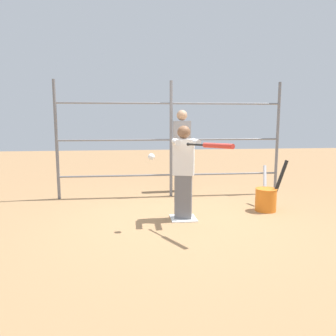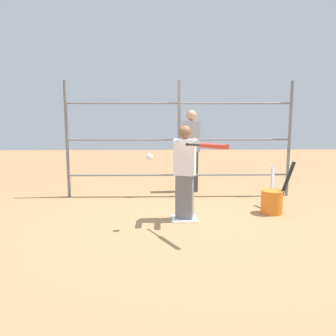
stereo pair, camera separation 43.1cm
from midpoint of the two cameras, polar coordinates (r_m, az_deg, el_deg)
ground_plane at (r=5.27m, az=0.30°, el=-8.89°), size 24.00×24.00×0.00m
home_plate at (r=5.27m, az=0.30°, el=-8.78°), size 0.40×0.40×0.02m
fence_backstop at (r=6.63m, az=-1.32°, el=4.95°), size 4.56×0.06×2.33m
batter at (r=5.07m, az=0.32°, el=-0.29°), size 0.37×0.57×1.48m
baseball_bat_swinging at (r=4.23m, az=5.14°, el=3.91°), size 0.47×0.80×0.08m
softball_in_flight at (r=4.56m, az=-5.63°, el=1.92°), size 0.10×0.10×0.10m
bat_bucket at (r=5.87m, az=14.77°, el=-5.10°), size 0.55×0.76×0.89m
bystander_behind_fence at (r=7.12m, az=0.68°, el=3.24°), size 0.37×0.23×1.77m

